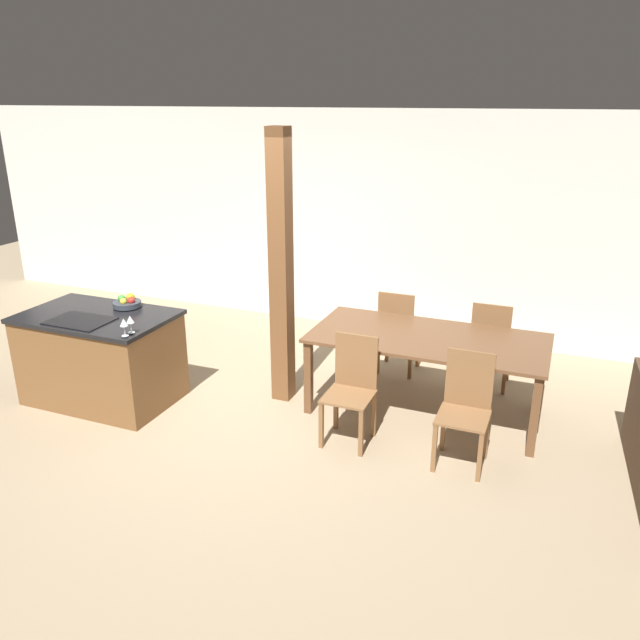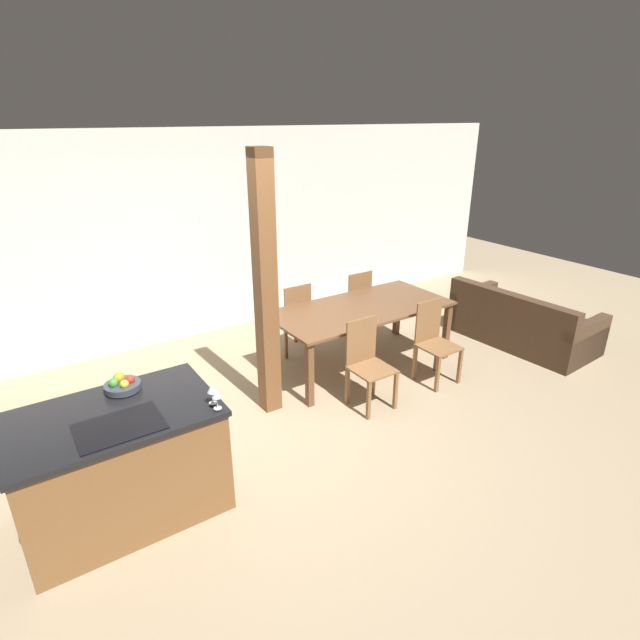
% 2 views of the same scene
% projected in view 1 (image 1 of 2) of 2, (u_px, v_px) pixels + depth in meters
% --- Properties ---
extents(ground_plane, '(16.00, 16.00, 0.00)m').
position_uv_depth(ground_plane, '(254.00, 413.00, 5.91)').
color(ground_plane, '#9E896B').
extents(wall_back, '(11.20, 0.08, 2.70)m').
position_uv_depth(wall_back, '(350.00, 222.00, 7.79)').
color(wall_back, silver).
rests_on(wall_back, ground_plane).
extents(kitchen_island, '(1.43, 0.90, 0.89)m').
position_uv_depth(kitchen_island, '(101.00, 357.00, 6.04)').
color(kitchen_island, brown).
rests_on(kitchen_island, ground_plane).
extents(fruit_bowl, '(0.27, 0.27, 0.12)m').
position_uv_depth(fruit_bowl, '(127.00, 302.00, 6.07)').
color(fruit_bowl, '#383D47').
rests_on(fruit_bowl, kitchen_island).
extents(wine_glass_near, '(0.07, 0.07, 0.16)m').
position_uv_depth(wine_glass_near, '(124.00, 323.00, 5.30)').
color(wine_glass_near, silver).
rests_on(wine_glass_near, kitchen_island).
extents(wine_glass_middle, '(0.07, 0.07, 0.16)m').
position_uv_depth(wine_glass_middle, '(130.00, 320.00, 5.37)').
color(wine_glass_middle, silver).
rests_on(wine_glass_middle, kitchen_island).
extents(dining_table, '(2.14, 1.03, 0.75)m').
position_uv_depth(dining_table, '(428.00, 345.00, 5.73)').
color(dining_table, brown).
rests_on(dining_table, ground_plane).
extents(dining_chair_near_left, '(0.40, 0.40, 0.93)m').
position_uv_depth(dining_chair_near_left, '(352.00, 388.00, 5.32)').
color(dining_chair_near_left, brown).
rests_on(dining_chair_near_left, ground_plane).
extents(dining_chair_near_right, '(0.40, 0.40, 0.93)m').
position_uv_depth(dining_chair_near_right, '(465.00, 407.00, 4.98)').
color(dining_chair_near_right, brown).
rests_on(dining_chair_near_right, ground_plane).
extents(dining_chair_far_left, '(0.40, 0.40, 0.93)m').
position_uv_depth(dining_chair_far_left, '(398.00, 331.00, 6.61)').
color(dining_chair_far_left, brown).
rests_on(dining_chair_far_left, ground_plane).
extents(dining_chair_far_right, '(0.40, 0.40, 0.93)m').
position_uv_depth(dining_chair_far_right, '(490.00, 344.00, 6.27)').
color(dining_chair_far_right, brown).
rests_on(dining_chair_far_right, ground_plane).
extents(timber_post, '(0.18, 0.18, 2.59)m').
position_uv_depth(timber_post, '(281.00, 271.00, 5.79)').
color(timber_post, brown).
rests_on(timber_post, ground_plane).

